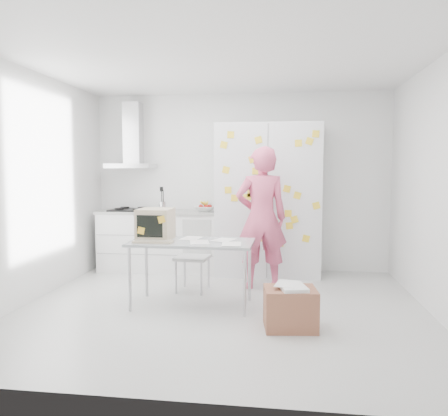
# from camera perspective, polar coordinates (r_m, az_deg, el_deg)

# --- Properties ---
(floor) EXTENTS (4.50, 4.00, 0.02)m
(floor) POSITION_cam_1_polar(r_m,az_deg,el_deg) (5.01, -0.26, -13.03)
(floor) COLOR silver
(floor) RESTS_ON ground
(walls) EXTENTS (4.52, 4.01, 2.70)m
(walls) POSITION_cam_1_polar(r_m,az_deg,el_deg) (5.48, 0.77, 3.01)
(walls) COLOR white
(walls) RESTS_ON ground
(ceiling) EXTENTS (4.50, 4.00, 0.02)m
(ceiling) POSITION_cam_1_polar(r_m,az_deg,el_deg) (4.90, -0.28, 18.68)
(ceiling) COLOR white
(ceiling) RESTS_ON walls
(counter_run) EXTENTS (1.84, 0.63, 1.28)m
(counter_run) POSITION_cam_1_polar(r_m,az_deg,el_deg) (6.77, -8.38, -4.14)
(counter_run) COLOR white
(counter_run) RESTS_ON ground
(range_hood) EXTENTS (0.70, 0.48, 1.01)m
(range_hood) POSITION_cam_1_polar(r_m,az_deg,el_deg) (6.96, -11.84, 8.33)
(range_hood) COLOR silver
(range_hood) RESTS_ON walls
(tall_cabinet) EXTENTS (1.50, 0.68, 2.20)m
(tall_cabinet) POSITION_cam_1_polar(r_m,az_deg,el_deg) (6.41, 5.79, 1.04)
(tall_cabinet) COLOR silver
(tall_cabinet) RESTS_ON ground
(person) EXTENTS (0.75, 0.57, 1.84)m
(person) POSITION_cam_1_polar(r_m,az_deg,el_deg) (5.67, 4.91, -1.32)
(person) COLOR #DF577C
(person) RESTS_ON ground
(desk) EXTENTS (1.38, 0.71, 1.10)m
(desk) POSITION_cam_1_polar(r_m,az_deg,el_deg) (5.02, -7.28, -3.16)
(desk) COLOR #A4AAAE
(desk) RESTS_ON ground
(chair) EXTENTS (0.45, 0.45, 0.90)m
(chair) POSITION_cam_1_polar(r_m,az_deg,el_deg) (5.63, -3.90, -5.58)
(chair) COLOR #B8B8B6
(chair) RESTS_ON ground
(cardboard_box) EXTENTS (0.54, 0.45, 0.44)m
(cardboard_box) POSITION_cam_1_polar(r_m,az_deg,el_deg) (4.39, 8.65, -12.75)
(cardboard_box) COLOR #995D42
(cardboard_box) RESTS_ON ground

